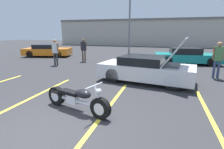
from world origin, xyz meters
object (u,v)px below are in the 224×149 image
(motorcycle, at_px, (77,99))
(parked_car_mid_row, at_px, (187,56))
(spectator_by_show_car, at_px, (218,57))
(spectator_midground, at_px, (84,48))
(show_car_hood_open, at_px, (146,69))
(spectator_near_motorcycle, at_px, (55,50))
(light_pole, at_px, (130,13))
(parked_car_left_row, at_px, (47,51))

(motorcycle, height_order, parked_car_mid_row, parked_car_mid_row)
(parked_car_mid_row, bearing_deg, motorcycle, -118.38)
(spectator_by_show_car, relative_size, spectator_midground, 1.03)
(motorcycle, relative_size, spectator_by_show_car, 1.26)
(motorcycle, bearing_deg, parked_car_mid_row, 83.55)
(show_car_hood_open, distance_m, spectator_near_motorcycle, 7.05)
(light_pole, height_order, show_car_hood_open, light_pole)
(spectator_near_motorcycle, distance_m, spectator_by_show_car, 10.01)
(show_car_hood_open, distance_m, spectator_midground, 6.99)
(spectator_near_motorcycle, bearing_deg, light_pole, 69.08)
(show_car_hood_open, relative_size, spectator_midground, 2.53)
(parked_car_mid_row, xyz_separation_m, spectator_midground, (-7.75, -1.36, 0.52))
(parked_car_mid_row, bearing_deg, parked_car_left_row, 172.23)
(light_pole, distance_m, show_car_hood_open, 12.52)
(spectator_near_motorcycle, height_order, spectator_midground, spectator_near_motorcycle)
(light_pole, bearing_deg, spectator_midground, -107.74)
(motorcycle, distance_m, parked_car_left_row, 13.16)
(motorcycle, relative_size, parked_car_mid_row, 0.49)
(motorcycle, xyz_separation_m, parked_car_mid_row, (3.98, 9.64, 0.18))
(show_car_hood_open, relative_size, parked_car_mid_row, 0.95)
(show_car_hood_open, bearing_deg, motorcycle, -103.98)
(motorcycle, distance_m, spectator_midground, 9.13)
(spectator_by_show_car, bearing_deg, parked_car_left_row, 161.59)
(light_pole, xyz_separation_m, parked_car_mid_row, (5.47, -5.76, -3.75))
(light_pole, bearing_deg, parked_car_left_row, -142.58)
(light_pole, distance_m, motorcycle, 15.97)
(light_pole, height_order, spectator_by_show_car, light_pole)
(motorcycle, distance_m, parked_car_mid_row, 10.43)
(light_pole, bearing_deg, parked_car_mid_row, -46.47)
(parked_car_mid_row, distance_m, spectator_midground, 7.89)
(light_pole, distance_m, spectator_by_show_car, 12.23)
(light_pole, relative_size, parked_car_mid_row, 1.64)
(light_pole, xyz_separation_m, show_car_hood_open, (3.12, -11.54, -3.70))
(show_car_hood_open, xyz_separation_m, parked_car_mid_row, (2.36, 5.78, -0.05))
(parked_car_left_row, bearing_deg, motorcycle, -64.27)
(parked_car_mid_row, height_order, spectator_near_motorcycle, spectator_near_motorcycle)
(motorcycle, xyz_separation_m, parked_car_left_row, (-8.51, 10.03, 0.18))
(light_pole, height_order, spectator_midground, light_pole)
(motorcycle, xyz_separation_m, spectator_by_show_car, (4.99, 5.54, 0.74))
(spectator_midground, bearing_deg, parked_car_mid_row, 9.95)
(spectator_by_show_car, bearing_deg, motorcycle, -132.01)
(show_car_hood_open, xyz_separation_m, spectator_by_show_car, (3.37, 1.68, 0.51))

